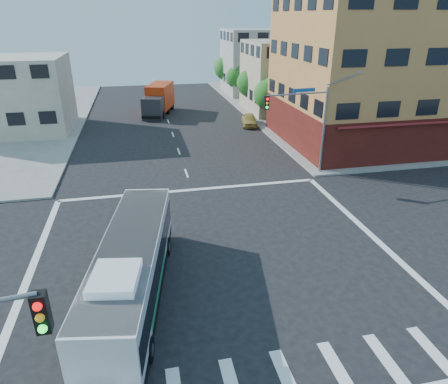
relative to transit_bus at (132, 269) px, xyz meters
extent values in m
plane|color=black|center=(4.28, 2.41, -1.65)|extent=(120.00, 120.00, 0.00)
cube|color=gray|center=(39.28, 37.41, -1.58)|extent=(50.00, 50.00, 0.15)
cube|color=#B97F42|center=(24.28, 20.91, 5.35)|extent=(18.00, 15.00, 14.00)
cube|color=#511A12|center=(24.28, 20.91, 0.35)|extent=(18.09, 15.08, 4.00)
cube|color=maroon|center=(24.28, 13.81, 1.95)|extent=(16.00, 1.60, 0.51)
cube|color=#B8AD8C|center=(21.28, 36.41, 2.85)|extent=(12.00, 10.00, 9.00)
cube|color=#AAA9A5|center=(21.28, 50.41, 3.35)|extent=(12.00, 10.00, 10.00)
cube|color=beige|center=(-12.72, 32.41, 2.35)|extent=(12.00, 10.00, 8.00)
cylinder|color=slate|center=(15.08, 13.21, 1.85)|extent=(0.18, 0.18, 7.00)
cylinder|color=slate|center=(12.58, 12.96, 4.95)|extent=(5.01, 0.62, 0.12)
cube|color=black|center=(10.08, 12.71, 4.45)|extent=(0.32, 0.30, 1.00)
sphere|color=#FF0C0C|center=(10.08, 12.54, 4.75)|extent=(0.20, 0.20, 0.20)
sphere|color=yellow|center=(10.08, 12.54, 4.45)|extent=(0.20, 0.20, 0.20)
sphere|color=#19FF33|center=(10.08, 12.54, 4.15)|extent=(0.20, 0.20, 0.20)
cube|color=#154E90|center=(13.08, 13.01, 5.20)|extent=(1.80, 0.22, 0.28)
cube|color=gray|center=(17.58, 13.46, 6.35)|extent=(0.50, 0.22, 0.14)
cube|color=black|center=(-1.52, -7.89, 4.45)|extent=(0.32, 0.30, 1.00)
sphere|color=#FF0C0C|center=(-1.52, -8.06, 4.75)|extent=(0.20, 0.20, 0.20)
sphere|color=yellow|center=(-1.52, -8.06, 4.45)|extent=(0.20, 0.20, 0.20)
sphere|color=#19FF33|center=(-1.52, -8.06, 4.15)|extent=(0.20, 0.20, 0.20)
cylinder|color=#3B2815|center=(16.08, 30.41, -0.69)|extent=(0.28, 0.28, 1.92)
sphere|color=#1B611F|center=(16.08, 30.41, 1.71)|extent=(3.60, 3.60, 3.60)
sphere|color=#1B611F|center=(16.48, 30.11, 2.61)|extent=(2.52, 2.52, 2.52)
cylinder|color=#3B2815|center=(16.08, 38.41, -0.65)|extent=(0.28, 0.28, 1.99)
sphere|color=#1B611F|center=(16.08, 38.41, 1.86)|extent=(3.80, 3.80, 3.80)
sphere|color=#1B611F|center=(16.48, 38.11, 2.81)|extent=(2.66, 2.66, 2.66)
cylinder|color=#3B2815|center=(16.08, 46.41, -0.71)|extent=(0.28, 0.28, 1.89)
sphere|color=#1B611F|center=(16.08, 46.41, 1.60)|extent=(3.40, 3.40, 3.40)
sphere|color=#1B611F|center=(16.48, 46.11, 2.45)|extent=(2.38, 2.38, 2.38)
cylinder|color=#3B2815|center=(16.08, 54.41, -0.64)|extent=(0.28, 0.28, 2.03)
sphere|color=#1B611F|center=(16.08, 54.41, 1.98)|extent=(4.00, 4.00, 4.00)
sphere|color=#1B611F|center=(16.48, 54.11, 2.98)|extent=(2.80, 2.80, 2.80)
cube|color=black|center=(0.00, 0.02, -1.13)|extent=(4.33, 11.65, 0.43)
cube|color=white|center=(0.00, 0.02, 0.03)|extent=(4.31, 11.62, 2.70)
cube|color=black|center=(0.00, 0.02, 0.20)|extent=(4.30, 11.30, 1.19)
cube|color=black|center=(0.96, 5.57, 0.10)|extent=(2.20, 0.43, 1.28)
cube|color=#E5590C|center=(0.96, 5.60, 1.05)|extent=(1.80, 0.35, 0.27)
cube|color=white|center=(0.00, 0.02, 1.33)|extent=(4.23, 11.39, 0.11)
cube|color=white|center=(-0.48, -2.78, 1.55)|extent=(2.02, 2.34, 0.34)
cube|color=#137F46|center=(-1.28, -0.24, -0.66)|extent=(0.90, 5.14, 0.27)
cube|color=#137F46|center=(1.13, -0.66, -0.66)|extent=(0.90, 5.14, 0.27)
cylinder|color=black|center=(-0.50, 3.80, -1.16)|extent=(0.45, 1.02, 0.99)
cylinder|color=#99999E|center=(-0.63, 3.82, -1.16)|extent=(0.12, 0.49, 0.49)
cylinder|color=black|center=(1.74, 3.42, -1.16)|extent=(0.45, 1.02, 0.99)
cylinder|color=#99999E|center=(1.87, 3.39, -1.16)|extent=(0.12, 0.49, 0.49)
cylinder|color=black|center=(-1.73, -3.38, -1.16)|extent=(0.45, 1.02, 0.99)
cylinder|color=#99999E|center=(-1.86, -3.35, -1.16)|extent=(0.12, 0.49, 0.49)
cylinder|color=black|center=(0.50, -3.76, -1.16)|extent=(0.45, 1.02, 0.99)
cylinder|color=#99999E|center=(0.63, -3.78, -1.16)|extent=(0.12, 0.49, 0.49)
cube|color=#28272C|center=(2.61, 34.84, -0.29)|extent=(2.98, 2.91, 2.72)
cube|color=black|center=(2.31, 33.89, 0.13)|extent=(2.13, 0.73, 1.05)
cube|color=#BB2E0A|center=(3.78, 38.64, 0.55)|extent=(4.13, 6.34, 3.14)
cube|color=black|center=(3.41, 37.44, -1.07)|extent=(4.67, 8.68, 0.31)
cylinder|color=black|center=(1.62, 35.37, -1.13)|extent=(0.59, 1.09, 1.05)
cylinder|color=black|center=(3.72, 34.72, -1.13)|extent=(0.59, 1.09, 1.05)
cylinder|color=black|center=(2.51, 38.27, -1.13)|extent=(0.59, 1.09, 1.05)
cylinder|color=black|center=(4.61, 37.62, -1.13)|extent=(0.59, 1.09, 1.05)
cylinder|color=black|center=(3.28, 40.77, -1.13)|extent=(0.59, 1.09, 1.05)
cylinder|color=black|center=(5.38, 40.12, -1.13)|extent=(0.59, 1.09, 1.05)
imported|color=#B39D46|center=(13.49, 29.40, -0.95)|extent=(2.43, 4.36, 1.40)
camera|label=1|loc=(0.91, -15.36, 10.30)|focal=32.00mm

